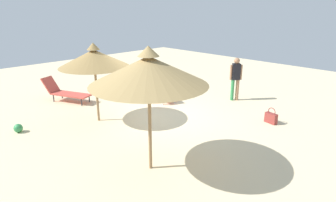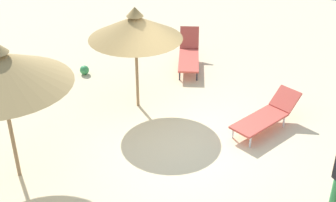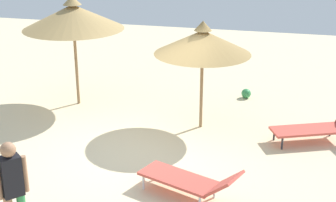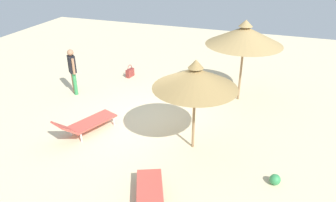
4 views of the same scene
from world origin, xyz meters
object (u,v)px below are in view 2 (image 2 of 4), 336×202
at_px(lounge_chair_back, 267,115).
at_px(beach_ball, 84,70).
at_px(parasol_umbrella_far_right, 135,27).
at_px(lounge_chair_near_left, 189,54).

bearing_deg(lounge_chair_back, beach_ball, 85.12).
xyz_separation_m(parasol_umbrella_far_right, lounge_chair_back, (0.39, -3.13, -1.70)).
relative_size(parasol_umbrella_far_right, lounge_chair_back, 1.29).
relative_size(lounge_chair_back, lounge_chair_near_left, 0.96).
height_order(lounge_chair_near_left, beach_ball, lounge_chair_near_left).
distance_m(lounge_chair_back, beach_ball, 5.38).
bearing_deg(lounge_chair_near_left, beach_ball, 127.48).
bearing_deg(beach_ball, lounge_chair_near_left, -52.52).
distance_m(parasol_umbrella_far_right, beach_ball, 3.06).
height_order(parasol_umbrella_far_right, lounge_chair_near_left, parasol_umbrella_far_right).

